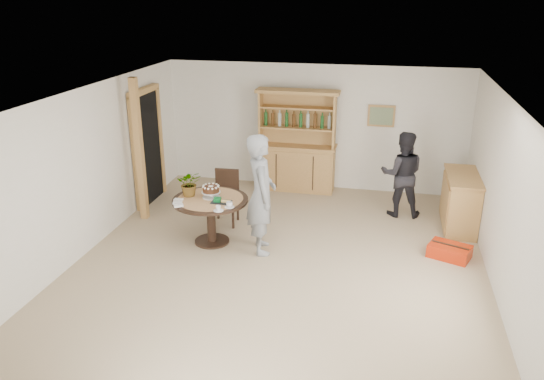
{
  "coord_description": "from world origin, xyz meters",
  "views": [
    {
      "loc": [
        1.41,
        -6.83,
        3.84
      ],
      "look_at": [
        -0.18,
        0.35,
        1.05
      ],
      "focal_mm": 35.0,
      "sensor_mm": 36.0,
      "label": 1
    }
  ],
  "objects": [
    {
      "name": "ground",
      "position": [
        0.0,
        0.0,
        0.0
      ],
      "size": [
        7.0,
        7.0,
        0.0
      ],
      "primitive_type": "plane",
      "color": "tan",
      "rests_on": "ground"
    },
    {
      "name": "dining_table",
      "position": [
        -1.21,
        0.52,
        0.6
      ],
      "size": [
        1.2,
        1.2,
        0.76
      ],
      "color": "black",
      "rests_on": "ground"
    },
    {
      "name": "napkins",
      "position": [
        -1.62,
        0.21,
        0.77
      ],
      "size": [
        0.24,
        0.33,
        0.03
      ],
      "color": "white",
      "rests_on": "dining_table"
    },
    {
      "name": "pine_post",
      "position": [
        -2.7,
        1.2,
        1.25
      ],
      "size": [
        0.12,
        0.12,
        2.5
      ],
      "primitive_type": "cube",
      "color": "tan",
      "rests_on": "ground"
    },
    {
      "name": "doorway",
      "position": [
        -2.93,
        2.0,
        1.11
      ],
      "size": [
        0.13,
        1.1,
        2.18
      ],
      "color": "black",
      "rests_on": "ground"
    },
    {
      "name": "red_suitcase",
      "position": [
        2.5,
        0.8,
        0.1
      ],
      "size": [
        0.71,
        0.59,
        0.21
      ],
      "rotation": [
        0.0,
        0.0,
        -0.38
      ],
      "color": "red",
      "rests_on": "ground"
    },
    {
      "name": "teen_boy",
      "position": [
        -0.36,
        0.42,
        0.94
      ],
      "size": [
        0.65,
        0.79,
        1.87
      ],
      "primitive_type": "imported",
      "rotation": [
        0.0,
        0.0,
        1.9
      ],
      "color": "gray",
      "rests_on": "ground"
    },
    {
      "name": "adult_person",
      "position": [
        1.75,
        2.33,
        0.77
      ],
      "size": [
        0.78,
        0.62,
        1.55
      ],
      "primitive_type": "imported",
      "rotation": [
        0.0,
        0.0,
        3.19
      ],
      "color": "black",
      "rests_on": "ground"
    },
    {
      "name": "hutch",
      "position": [
        -0.3,
        3.24,
        0.69
      ],
      "size": [
        1.62,
        0.54,
        2.04
      ],
      "color": "tan",
      "rests_on": "ground"
    },
    {
      "name": "sideboard",
      "position": [
        2.74,
        2.0,
        0.47
      ],
      "size": [
        0.54,
        1.26,
        0.94
      ],
      "color": "tan",
      "rests_on": "ground"
    },
    {
      "name": "gift_tray",
      "position": [
        -1.0,
        0.4,
        0.79
      ],
      "size": [
        0.3,
        0.2,
        0.08
      ],
      "color": "black",
      "rests_on": "dining_table"
    },
    {
      "name": "coffee_cup_a",
      "position": [
        -0.81,
        0.24,
        0.8
      ],
      "size": [
        0.15,
        0.15,
        0.09
      ],
      "color": "white",
      "rests_on": "dining_table"
    },
    {
      "name": "room_shell",
      "position": [
        0.0,
        0.01,
        1.74
      ],
      "size": [
        6.04,
        7.04,
        2.52
      ],
      "color": "white",
      "rests_on": "ground"
    },
    {
      "name": "flower_vase",
      "position": [
        -1.56,
        0.57,
        0.97
      ],
      "size": [
        0.47,
        0.44,
        0.42
      ],
      "primitive_type": "imported",
      "rotation": [
        0.0,
        0.0,
        0.35
      ],
      "color": "#3F7233",
      "rests_on": "dining_table"
    },
    {
      "name": "birthday_cake",
      "position": [
        -1.21,
        0.57,
        0.88
      ],
      "size": [
        0.3,
        0.3,
        0.2
      ],
      "color": "white",
      "rests_on": "dining_table"
    },
    {
      "name": "coffee_cup_b",
      "position": [
        -0.93,
        0.07,
        0.79
      ],
      "size": [
        0.15,
        0.15,
        0.08
      ],
      "color": "white",
      "rests_on": "dining_table"
    },
    {
      "name": "dining_chair",
      "position": [
        -1.22,
        1.35,
        0.54
      ],
      "size": [
        0.44,
        0.44,
        0.95
      ],
      "rotation": [
        0.0,
        0.0,
        0.05
      ],
      "color": "black",
      "rests_on": "ground"
    }
  ]
}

